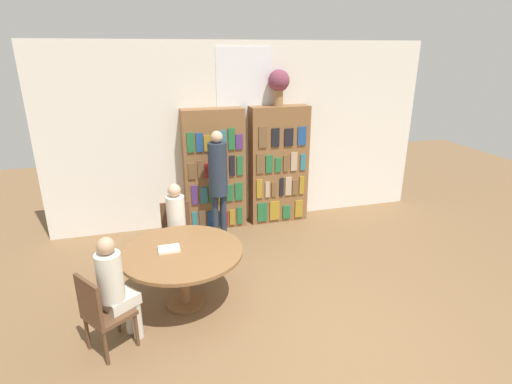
{
  "coord_description": "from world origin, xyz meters",
  "views": [
    {
      "loc": [
        -1.6,
        -3.0,
        2.86
      ],
      "look_at": [
        -0.23,
        1.86,
        1.05
      ],
      "focal_mm": 28.0,
      "sensor_mm": 36.0,
      "label": 1
    }
  ],
  "objects_px": {
    "flower_vase": "(279,83)",
    "seated_reader_left": "(177,223)",
    "reading_table": "(182,258)",
    "chair_near_camera": "(101,311)",
    "chair_left_side": "(177,231)",
    "bookshelf_left": "(214,170)",
    "librarian_standing": "(218,175)",
    "bookshelf_right": "(279,165)",
    "seated_reader_right": "(116,285)"
  },
  "relations": [
    {
      "from": "reading_table",
      "to": "librarian_standing",
      "type": "xyz_separation_m",
      "value": [
        0.73,
        1.6,
        0.44
      ]
    },
    {
      "from": "flower_vase",
      "to": "librarian_standing",
      "type": "distance_m",
      "value": 1.79
    },
    {
      "from": "flower_vase",
      "to": "reading_table",
      "type": "distance_m",
      "value": 3.3
    },
    {
      "from": "bookshelf_left",
      "to": "chair_near_camera",
      "type": "distance_m",
      "value": 3.18
    },
    {
      "from": "flower_vase",
      "to": "chair_left_side",
      "type": "relative_size",
      "value": 0.65
    },
    {
      "from": "flower_vase",
      "to": "seated_reader_left",
      "type": "height_order",
      "value": "flower_vase"
    },
    {
      "from": "chair_near_camera",
      "to": "seated_reader_right",
      "type": "height_order",
      "value": "seated_reader_right"
    },
    {
      "from": "bookshelf_right",
      "to": "bookshelf_left",
      "type": "bearing_deg",
      "value": -179.99
    },
    {
      "from": "bookshelf_right",
      "to": "reading_table",
      "type": "bearing_deg",
      "value": -131.56
    },
    {
      "from": "seated_reader_left",
      "to": "seated_reader_right",
      "type": "xyz_separation_m",
      "value": [
        -0.71,
        -1.33,
        0.0
      ]
    },
    {
      "from": "chair_left_side",
      "to": "seated_reader_right",
      "type": "height_order",
      "value": "seated_reader_right"
    },
    {
      "from": "reading_table",
      "to": "flower_vase",
      "type": "bearing_deg",
      "value": 48.82
    },
    {
      "from": "bookshelf_right",
      "to": "seated_reader_left",
      "type": "distance_m",
      "value": 2.26
    },
    {
      "from": "reading_table",
      "to": "seated_reader_left",
      "type": "height_order",
      "value": "seated_reader_left"
    },
    {
      "from": "flower_vase",
      "to": "reading_table",
      "type": "height_order",
      "value": "flower_vase"
    },
    {
      "from": "reading_table",
      "to": "seated_reader_right",
      "type": "relative_size",
      "value": 1.14
    },
    {
      "from": "flower_vase",
      "to": "seated_reader_right",
      "type": "xyz_separation_m",
      "value": [
        -2.54,
        -2.6,
        -1.68
      ]
    },
    {
      "from": "bookshelf_right",
      "to": "chair_left_side",
      "type": "relative_size",
      "value": 2.29
    },
    {
      "from": "chair_near_camera",
      "to": "chair_left_side",
      "type": "height_order",
      "value": "same"
    },
    {
      "from": "chair_near_camera",
      "to": "chair_left_side",
      "type": "distance_m",
      "value": 1.84
    },
    {
      "from": "bookshelf_right",
      "to": "chair_near_camera",
      "type": "height_order",
      "value": "bookshelf_right"
    },
    {
      "from": "bookshelf_left",
      "to": "librarian_standing",
      "type": "bearing_deg",
      "value": -93.62
    },
    {
      "from": "chair_left_side",
      "to": "bookshelf_left",
      "type": "bearing_deg",
      "value": -123.44
    },
    {
      "from": "librarian_standing",
      "to": "chair_near_camera",
      "type": "bearing_deg",
      "value": -125.65
    },
    {
      "from": "seated_reader_right",
      "to": "flower_vase",
      "type": "bearing_deg",
      "value": 100.71
    },
    {
      "from": "chair_left_side",
      "to": "seated_reader_right",
      "type": "bearing_deg",
      "value": 65.84
    },
    {
      "from": "seated_reader_left",
      "to": "reading_table",
      "type": "bearing_deg",
      "value": 90.0
    },
    {
      "from": "flower_vase",
      "to": "chair_near_camera",
      "type": "relative_size",
      "value": 0.65
    },
    {
      "from": "bookshelf_left",
      "to": "reading_table",
      "type": "distance_m",
      "value": 2.27
    },
    {
      "from": "chair_near_camera",
      "to": "seated_reader_right",
      "type": "distance_m",
      "value": 0.27
    },
    {
      "from": "bookshelf_left",
      "to": "librarian_standing",
      "type": "height_order",
      "value": "bookshelf_left"
    },
    {
      "from": "chair_left_side",
      "to": "seated_reader_right",
      "type": "xyz_separation_m",
      "value": [
        -0.72,
        -1.52,
        0.2
      ]
    },
    {
      "from": "chair_left_side",
      "to": "librarian_standing",
      "type": "xyz_separation_m",
      "value": [
        0.71,
        0.57,
        0.58
      ]
    },
    {
      "from": "bookshelf_right",
      "to": "flower_vase",
      "type": "distance_m",
      "value": 1.36
    },
    {
      "from": "reading_table",
      "to": "chair_near_camera",
      "type": "height_order",
      "value": "chair_near_camera"
    },
    {
      "from": "seated_reader_left",
      "to": "librarian_standing",
      "type": "bearing_deg",
      "value": -132.12
    },
    {
      "from": "chair_left_side",
      "to": "seated_reader_left",
      "type": "distance_m",
      "value": 0.27
    },
    {
      "from": "flower_vase",
      "to": "librarian_standing",
      "type": "height_order",
      "value": "flower_vase"
    },
    {
      "from": "bookshelf_left",
      "to": "seated_reader_right",
      "type": "bearing_deg",
      "value": -119.33
    },
    {
      "from": "chair_left_side",
      "to": "librarian_standing",
      "type": "distance_m",
      "value": 1.08
    },
    {
      "from": "chair_left_side",
      "to": "librarian_standing",
      "type": "relative_size",
      "value": 0.5
    },
    {
      "from": "bookshelf_left",
      "to": "seated_reader_right",
      "type": "xyz_separation_m",
      "value": [
        -1.46,
        -2.59,
        -0.32
      ]
    },
    {
      "from": "librarian_standing",
      "to": "bookshelf_left",
      "type": "bearing_deg",
      "value": 86.38
    },
    {
      "from": "bookshelf_right",
      "to": "reading_table",
      "type": "relative_size",
      "value": 1.44
    },
    {
      "from": "flower_vase",
      "to": "seated_reader_right",
      "type": "relative_size",
      "value": 0.47
    },
    {
      "from": "chair_near_camera",
      "to": "seated_reader_left",
      "type": "height_order",
      "value": "seated_reader_left"
    },
    {
      "from": "seated_reader_left",
      "to": "flower_vase",
      "type": "bearing_deg",
      "value": -144.29
    },
    {
      "from": "reading_table",
      "to": "chair_left_side",
      "type": "relative_size",
      "value": 1.59
    },
    {
      "from": "reading_table",
      "to": "chair_near_camera",
      "type": "distance_m",
      "value": 1.04
    },
    {
      "from": "chair_near_camera",
      "to": "flower_vase",
      "type": "bearing_deg",
      "value": 100.2
    }
  ]
}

